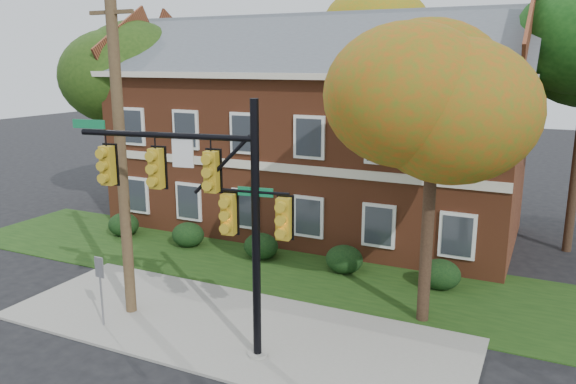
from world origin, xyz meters
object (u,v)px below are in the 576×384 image
at_px(apartment_building, 314,121).
at_px(hedge_far_right, 440,274).
at_px(hedge_right, 344,259).
at_px(tree_left_rear, 130,81).
at_px(sign_post, 100,280).
at_px(utility_pole, 121,157).
at_px(tree_far_rear, 391,40).
at_px(hedge_center, 261,246).
at_px(hedge_far_left, 124,225).
at_px(hedge_left, 188,235).
at_px(tree_near_right, 442,99).
at_px(traffic_signal, 210,200).

distance_m(apartment_building, hedge_far_right, 9.82).
height_order(hedge_right, tree_left_rear, tree_left_rear).
height_order(tree_left_rear, sign_post, tree_left_rear).
bearing_deg(utility_pole, tree_far_rear, 82.41).
height_order(hedge_far_right, tree_far_rear, tree_far_rear).
bearing_deg(hedge_center, hedge_far_left, 180.00).
xyz_separation_m(hedge_left, tree_near_right, (10.72, -2.83, 6.14)).
xyz_separation_m(hedge_far_left, tree_far_rear, (8.34, 13.09, 8.32)).
distance_m(apartment_building, hedge_center, 6.89).
xyz_separation_m(apartment_building, hedge_far_right, (7.00, -5.25, -4.46)).
height_order(hedge_far_left, tree_left_rear, tree_left_rear).
bearing_deg(hedge_left, hedge_center, 0.00).
xyz_separation_m(hedge_center, tree_left_rear, (-9.73, 4.14, 6.16)).
distance_m(tree_left_rear, tree_far_rear, 14.40).
height_order(hedge_center, hedge_right, same).
relative_size(hedge_right, tree_far_rear, 0.12).
bearing_deg(tree_near_right, sign_post, -152.95).
bearing_deg(hedge_far_right, hedge_right, 180.00).
relative_size(hedge_left, hedge_center, 1.00).
relative_size(tree_left_rear, traffic_signal, 1.30).
bearing_deg(hedge_far_left, hedge_center, 0.00).
distance_m(apartment_building, tree_far_rear, 8.84).
relative_size(utility_pole, sign_post, 4.44).
distance_m(hedge_far_left, tree_left_rear, 7.90).
xyz_separation_m(hedge_left, traffic_signal, (5.83, -6.99, 3.71)).
bearing_deg(sign_post, hedge_far_left, 131.11).
height_order(hedge_left, hedge_right, same).
relative_size(tree_far_rear, traffic_signal, 1.69).
distance_m(traffic_signal, utility_pole, 3.84).
bearing_deg(sign_post, hedge_left, 109.56).
bearing_deg(hedge_left, tree_near_right, -14.81).
xyz_separation_m(tree_near_right, traffic_signal, (-4.89, -4.16, -2.44)).
relative_size(tree_left_rear, sign_post, 4.04).
height_order(hedge_right, hedge_far_right, same).
height_order(traffic_signal, sign_post, traffic_signal).
height_order(apartment_building, hedge_right, apartment_building).
bearing_deg(traffic_signal, apartment_building, 92.24).
distance_m(hedge_right, tree_near_right, 7.72).
distance_m(tree_near_right, sign_post, 10.97).
distance_m(tree_far_rear, utility_pole, 19.77).
bearing_deg(hedge_right, sign_post, -124.08).
height_order(apartment_building, sign_post, apartment_building).
height_order(hedge_far_left, traffic_signal, traffic_signal).
relative_size(apartment_building, hedge_center, 13.43).
distance_m(apartment_building, utility_pole, 11.43).
bearing_deg(tree_left_rear, tree_near_right, -22.36).
xyz_separation_m(hedge_far_right, tree_left_rear, (-16.73, 4.14, 6.16)).
bearing_deg(apartment_building, hedge_far_right, -36.89).
height_order(apartment_building, traffic_signal, apartment_building).
xyz_separation_m(tree_left_rear, tree_far_rear, (11.07, 8.96, 2.16)).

